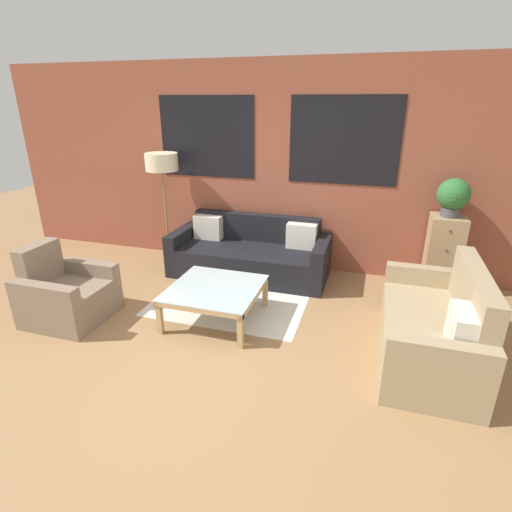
% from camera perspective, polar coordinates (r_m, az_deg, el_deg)
% --- Properties ---
extents(ground_plane, '(16.00, 16.00, 0.00)m').
position_cam_1_polar(ground_plane, '(4.01, -7.25, -13.58)').
color(ground_plane, '#9E754C').
extents(wall_back_brick, '(8.40, 0.09, 2.80)m').
position_cam_1_polar(wall_back_brick, '(5.66, 2.34, 12.46)').
color(wall_back_brick, brown).
rests_on(wall_back_brick, ground_plane).
extents(rug, '(1.82, 1.58, 0.00)m').
position_cam_1_polar(rug, '(5.02, -3.15, -5.70)').
color(rug, silver).
rests_on(rug, ground_plane).
extents(couch_dark, '(2.15, 0.88, 0.78)m').
position_cam_1_polar(couch_dark, '(5.55, -0.84, 0.17)').
color(couch_dark, black).
rests_on(couch_dark, ground_plane).
extents(settee_vintage, '(0.80, 1.64, 0.92)m').
position_cam_1_polar(settee_vintage, '(4.09, 24.11, -9.58)').
color(settee_vintage, tan).
rests_on(settee_vintage, ground_plane).
extents(armchair_corner, '(0.80, 0.79, 0.84)m').
position_cam_1_polar(armchair_corner, '(4.89, -25.44, -5.07)').
color(armchair_corner, '#84705B').
rests_on(armchair_corner, ground_plane).
extents(coffee_table, '(0.96, 0.96, 0.39)m').
position_cam_1_polar(coffee_table, '(4.39, -5.85, -5.07)').
color(coffee_table, silver).
rests_on(coffee_table, ground_plane).
extents(floor_lamp, '(0.45, 0.45, 1.60)m').
position_cam_1_polar(floor_lamp, '(5.88, -13.28, 12.39)').
color(floor_lamp, olive).
rests_on(floor_lamp, ground_plane).
extents(drawer_cabinet, '(0.40, 0.41, 0.98)m').
position_cam_1_polar(drawer_cabinet, '(5.50, 25.11, 0.23)').
color(drawer_cabinet, tan).
rests_on(drawer_cabinet, ground_plane).
extents(potted_plant, '(0.38, 0.38, 0.46)m').
position_cam_1_polar(potted_plant, '(5.31, 26.36, 7.71)').
color(potted_plant, '#47474C').
rests_on(potted_plant, drawer_cabinet).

